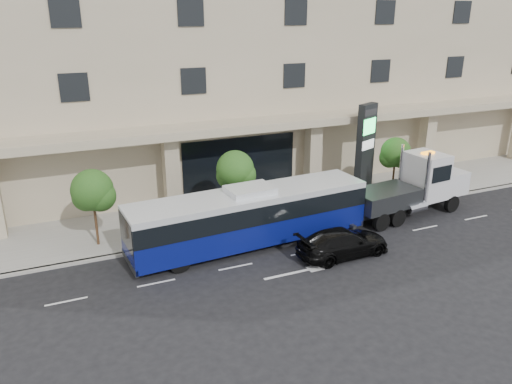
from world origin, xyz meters
TOP-DOWN VIEW (x-y plane):
  - ground at (0.00, 0.00)m, footprint 120.00×120.00m
  - sidewalk at (0.00, 5.00)m, footprint 120.00×6.00m
  - curb at (0.00, 2.00)m, footprint 120.00×0.30m
  - convention_center at (-0.00, 15.42)m, footprint 60.00×17.60m
  - tree_left at (-9.97, 3.59)m, footprint 2.27×2.20m
  - tree_mid at (-1.97, 3.59)m, footprint 2.28×2.20m
  - tree_right at (9.53, 3.59)m, footprint 2.10×2.00m
  - city_bus at (-2.36, 0.54)m, footprint 13.42×3.64m
  - tow_truck at (8.80, 0.67)m, footprint 9.47×3.17m
  - black_sedan at (1.60, -2.54)m, footprint 5.12×2.23m
  - signage_pylon at (7.85, 4.74)m, footprint 1.63×1.12m

SIDE VIEW (x-z plane):
  - ground at x=0.00m, z-range 0.00..0.00m
  - sidewalk at x=0.00m, z-range 0.00..0.15m
  - curb at x=0.00m, z-range 0.00..0.15m
  - black_sedan at x=1.60m, z-range 0.00..1.47m
  - city_bus at x=-2.36m, z-range 0.03..3.39m
  - tow_truck at x=8.80m, z-range -0.38..3.91m
  - tree_right at x=9.53m, z-range 1.01..5.06m
  - tree_left at x=-9.97m, z-range 1.00..5.22m
  - tree_mid at x=-1.97m, z-range 1.07..5.45m
  - signage_pylon at x=7.85m, z-range 0.20..6.42m
  - convention_center at x=0.00m, z-range -0.03..19.97m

